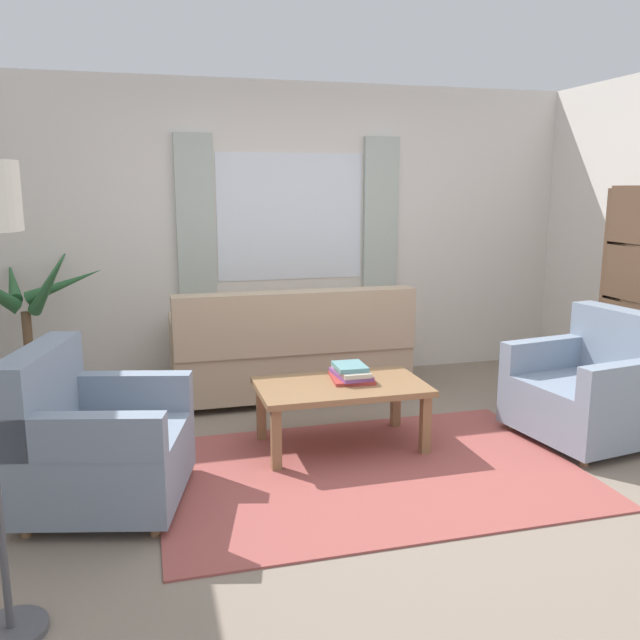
{
  "coord_description": "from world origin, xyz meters",
  "views": [
    {
      "loc": [
        -1.27,
        -3.54,
        1.7
      ],
      "look_at": [
        -0.13,
        0.7,
        0.82
      ],
      "focal_mm": 37.01,
      "sensor_mm": 36.0,
      "label": 1
    }
  ],
  "objects_px": {
    "armchair_right": "(593,389)",
    "couch": "(290,353)",
    "book_stack_on_table": "(351,373)",
    "potted_plant": "(30,335)",
    "armchair_left": "(95,443)",
    "coffee_table": "(341,392)"
  },
  "relations": [
    {
      "from": "book_stack_on_table",
      "to": "potted_plant",
      "type": "xyz_separation_m",
      "value": [
        -2.17,
        1.22,
        0.12
      ]
    },
    {
      "from": "book_stack_on_table",
      "to": "armchair_left",
      "type": "bearing_deg",
      "value": -162.4
    },
    {
      "from": "couch",
      "to": "potted_plant",
      "type": "xyz_separation_m",
      "value": [
        -1.99,
        0.14,
        0.24
      ]
    },
    {
      "from": "armchair_right",
      "to": "coffee_table",
      "type": "bearing_deg",
      "value": -108.46
    },
    {
      "from": "couch",
      "to": "book_stack_on_table",
      "type": "distance_m",
      "value": 1.1
    },
    {
      "from": "couch",
      "to": "potted_plant",
      "type": "relative_size",
      "value": 1.48
    },
    {
      "from": "armchair_right",
      "to": "couch",
      "type": "bearing_deg",
      "value": -137.7
    },
    {
      "from": "coffee_table",
      "to": "book_stack_on_table",
      "type": "relative_size",
      "value": 3.06
    },
    {
      "from": "couch",
      "to": "coffee_table",
      "type": "height_order",
      "value": "couch"
    },
    {
      "from": "potted_plant",
      "to": "armchair_left",
      "type": "bearing_deg",
      "value": -72.18
    },
    {
      "from": "armchair_left",
      "to": "book_stack_on_table",
      "type": "distance_m",
      "value": 1.69
    },
    {
      "from": "armchair_right",
      "to": "potted_plant",
      "type": "bearing_deg",
      "value": -121.57
    },
    {
      "from": "couch",
      "to": "coffee_table",
      "type": "xyz_separation_m",
      "value": [
        0.09,
        -1.16,
        0.01
      ]
    },
    {
      "from": "armchair_left",
      "to": "coffee_table",
      "type": "xyz_separation_m",
      "value": [
        1.52,
        0.43,
        0.03
      ]
    },
    {
      "from": "couch",
      "to": "armchair_right",
      "type": "relative_size",
      "value": 1.99
    },
    {
      "from": "book_stack_on_table",
      "to": "couch",
      "type": "bearing_deg",
      "value": 99.39
    },
    {
      "from": "book_stack_on_table",
      "to": "potted_plant",
      "type": "bearing_deg",
      "value": 150.62
    },
    {
      "from": "armchair_left",
      "to": "book_stack_on_table",
      "type": "xyz_separation_m",
      "value": [
        1.61,
        0.51,
        0.13
      ]
    },
    {
      "from": "potted_plant",
      "to": "armchair_right",
      "type": "bearing_deg",
      "value": -22.82
    },
    {
      "from": "coffee_table",
      "to": "potted_plant",
      "type": "bearing_deg",
      "value": 147.94
    },
    {
      "from": "armchair_left",
      "to": "potted_plant",
      "type": "height_order",
      "value": "potted_plant"
    },
    {
      "from": "coffee_table",
      "to": "book_stack_on_table",
      "type": "distance_m",
      "value": 0.16
    }
  ]
}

